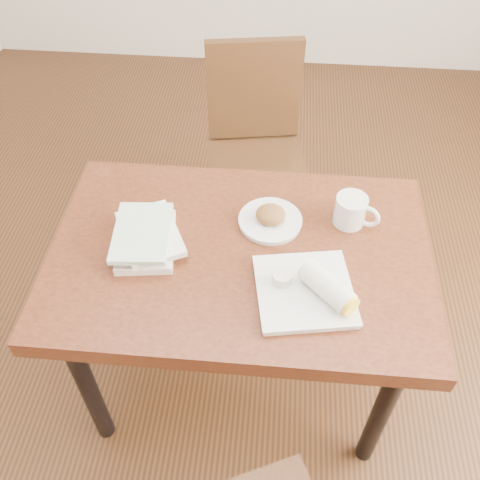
# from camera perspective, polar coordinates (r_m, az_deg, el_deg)

# --- Properties ---
(ground) EXTENTS (4.00, 5.00, 0.01)m
(ground) POSITION_cam_1_polar(r_m,az_deg,el_deg) (2.24, 0.00, -14.05)
(ground) COLOR #472814
(ground) RESTS_ON ground
(table) EXTENTS (1.16, 0.76, 0.75)m
(table) POSITION_cam_1_polar(r_m,az_deg,el_deg) (1.69, 0.00, -3.20)
(table) COLOR #5E2B16
(table) RESTS_ON ground
(chair_far) EXTENTS (0.48, 0.48, 0.95)m
(chair_far) POSITION_cam_1_polar(r_m,az_deg,el_deg) (2.36, 1.65, 10.53)
(chair_far) COLOR #3F2712
(chair_far) RESTS_ON ground
(plate_scone) EXTENTS (0.20, 0.20, 0.06)m
(plate_scone) POSITION_cam_1_polar(r_m,az_deg,el_deg) (1.69, 3.26, 2.30)
(plate_scone) COLOR white
(plate_scone) RESTS_ON table
(coffee_mug) EXTENTS (0.14, 0.10, 0.10)m
(coffee_mug) POSITION_cam_1_polar(r_m,az_deg,el_deg) (1.70, 11.84, 3.12)
(coffee_mug) COLOR white
(coffee_mug) RESTS_ON table
(plate_burrito) EXTENTS (0.31, 0.31, 0.09)m
(plate_burrito) POSITION_cam_1_polar(r_m,az_deg,el_deg) (1.50, 7.63, -5.25)
(plate_burrito) COLOR white
(plate_burrito) RESTS_ON table
(book_stack) EXTENTS (0.25, 0.29, 0.07)m
(book_stack) POSITION_cam_1_polar(r_m,az_deg,el_deg) (1.64, -9.96, 0.35)
(book_stack) COLOR white
(book_stack) RESTS_ON table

